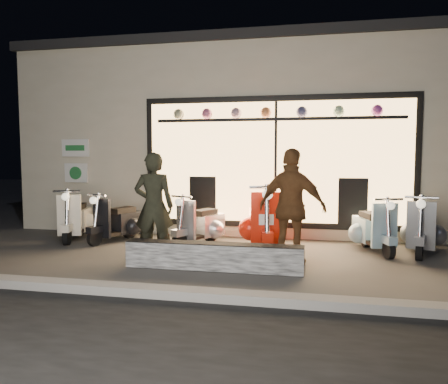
{
  "coord_description": "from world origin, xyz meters",
  "views": [
    {
      "loc": [
        1.55,
        -6.83,
        1.69
      ],
      "look_at": [
        0.02,
        0.6,
        1.05
      ],
      "focal_mm": 35.0,
      "sensor_mm": 36.0,
      "label": 1
    }
  ],
  "objects_px": {
    "graffiti_barrier": "(214,256)",
    "scooter_silver": "(203,224)",
    "woman": "(292,208)",
    "scooter_red": "(263,223)",
    "man": "(154,206)"
  },
  "relations": [
    {
      "from": "graffiti_barrier",
      "to": "woman",
      "type": "relative_size",
      "value": 1.47
    },
    {
      "from": "graffiti_barrier",
      "to": "man",
      "type": "xyz_separation_m",
      "value": [
        -1.09,
        0.44,
        0.67
      ]
    },
    {
      "from": "scooter_red",
      "to": "man",
      "type": "xyz_separation_m",
      "value": [
        -1.64,
        -1.17,
        0.41
      ]
    },
    {
      "from": "scooter_silver",
      "to": "man",
      "type": "distance_m",
      "value": 1.55
    },
    {
      "from": "scooter_red",
      "to": "man",
      "type": "relative_size",
      "value": 0.93
    },
    {
      "from": "graffiti_barrier",
      "to": "man",
      "type": "relative_size",
      "value": 1.52
    },
    {
      "from": "scooter_silver",
      "to": "woman",
      "type": "height_order",
      "value": "woman"
    },
    {
      "from": "scooter_silver",
      "to": "woman",
      "type": "distance_m",
      "value": 2.28
    },
    {
      "from": "man",
      "to": "scooter_silver",
      "type": "bearing_deg",
      "value": -117.36
    },
    {
      "from": "graffiti_barrier",
      "to": "scooter_red",
      "type": "height_order",
      "value": "scooter_red"
    },
    {
      "from": "woman",
      "to": "graffiti_barrier",
      "type": "bearing_deg",
      "value": 39.92
    },
    {
      "from": "graffiti_barrier",
      "to": "scooter_silver",
      "type": "bearing_deg",
      "value": 108.91
    },
    {
      "from": "graffiti_barrier",
      "to": "scooter_silver",
      "type": "height_order",
      "value": "scooter_silver"
    },
    {
      "from": "scooter_silver",
      "to": "man",
      "type": "bearing_deg",
      "value": -83.38
    },
    {
      "from": "scooter_silver",
      "to": "woman",
      "type": "xyz_separation_m",
      "value": [
        1.75,
        -1.36,
        0.53
      ]
    }
  ]
}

